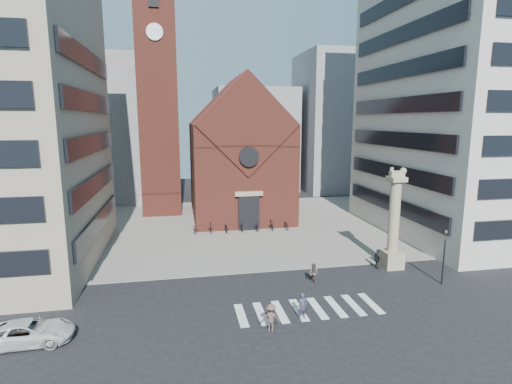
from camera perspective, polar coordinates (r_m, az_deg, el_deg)
ground at (r=30.55m, az=4.63°, el=-13.94°), size 120.00×120.00×0.00m
piazza at (r=48.09m, az=-1.47°, el=-4.79°), size 46.00×30.00×0.05m
zebra_crossing at (r=28.11m, az=7.46°, el=-16.24°), size 10.20×3.20×0.01m
church at (r=52.60m, az=-2.60°, el=5.31°), size 12.00×16.65×18.00m
campanile at (r=54.95m, az=-13.80°, el=13.34°), size 5.50×5.50×31.20m
building_right at (r=50.19m, az=28.94°, el=13.00°), size 18.00×22.00×32.00m
bg_block_left at (r=67.96m, az=-21.69°, el=8.27°), size 16.00×14.00×22.00m
bg_block_mid at (r=73.18m, az=-0.23°, el=7.50°), size 14.00×12.00×18.00m
bg_block_right at (r=74.92m, az=12.50°, el=9.63°), size 16.00×14.00×24.00m
lion_column at (r=35.80m, az=19.06°, el=-4.96°), size 1.63×1.60×8.68m
traffic_light at (r=34.00m, az=25.27°, el=-8.25°), size 0.13×0.16×4.30m
white_car at (r=27.14m, az=-29.76°, el=-17.03°), size 4.90×2.36×1.35m
pedestrian_0 at (r=26.51m, az=6.69°, el=-15.88°), size 0.69×0.52×1.71m
pedestrian_1 at (r=31.80m, az=8.26°, el=-11.46°), size 0.96×0.98×1.59m
pedestrian_2 at (r=35.93m, az=16.98°, el=-9.12°), size 0.43×1.01×1.72m
pedestrian_3 at (r=25.03m, az=2.13°, el=-17.49°), size 1.21×0.85×1.71m
scooter_0 at (r=44.91m, az=-8.70°, el=-5.29°), size 0.71×1.95×1.02m
scooter_1 at (r=44.99m, az=-6.48°, el=-5.14°), size 0.56×1.89×1.13m
scooter_2 at (r=45.16m, az=-4.27°, el=-5.11°), size 0.71×1.95×1.02m
scooter_3 at (r=45.37m, az=-2.07°, el=-4.94°), size 0.56×1.89×1.13m
scooter_4 at (r=45.68m, az=0.09°, el=-4.91°), size 0.71×1.95×1.02m
scooter_5 at (r=46.02m, az=2.23°, el=-4.73°), size 0.56×1.89×1.13m
scooter_6 at (r=46.45m, az=4.33°, el=-4.68°), size 0.71×1.95×1.02m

